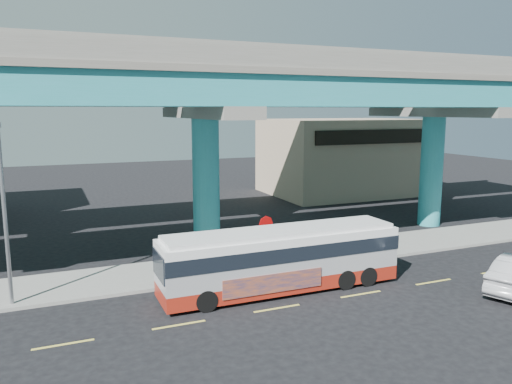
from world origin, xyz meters
name	(u,v)px	position (x,y,z in m)	size (l,w,h in m)	color
ground	(274,306)	(0.00, 0.00, 0.00)	(120.00, 120.00, 0.00)	black
sidewalk	(228,266)	(0.00, 5.50, 0.07)	(70.00, 4.00, 0.15)	gray
lane_markings	(277,308)	(0.00, -0.30, 0.01)	(58.00, 0.12, 0.01)	#D8C64C
viaduct	(204,86)	(0.00, 9.11, 9.14)	(52.00, 12.40, 11.70)	teal
building_beige	(344,156)	(18.00, 22.98, 3.51)	(14.00, 10.23, 7.00)	tan
transit_bus	(281,257)	(1.06, 1.50, 1.51)	(10.78, 2.36, 2.76)	maroon
street_lamp	(1,186)	(-9.77, 3.45, 5.00)	(0.50, 2.44, 7.43)	gray
stop_sign	(266,230)	(1.50, 4.18, 2.05)	(0.79, 0.14, 2.63)	gray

